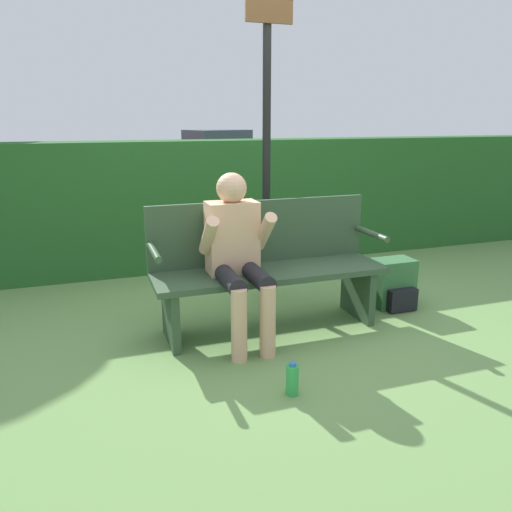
% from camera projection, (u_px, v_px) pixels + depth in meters
% --- Properties ---
extents(ground_plane, '(40.00, 40.00, 0.00)m').
position_uv_depth(ground_plane, '(270.00, 328.00, 3.93)').
color(ground_plane, '#668E4C').
extents(hedge_back, '(12.00, 0.47, 1.37)m').
position_uv_depth(hedge_back, '(209.00, 204.00, 5.51)').
color(hedge_back, '#235623').
rests_on(hedge_back, ground).
extents(park_bench, '(1.79, 0.51, 0.98)m').
position_uv_depth(park_bench, '(267.00, 266.00, 3.87)').
color(park_bench, '#334C33').
rests_on(park_bench, ground).
extents(person_seated, '(0.51, 0.65, 1.22)m').
position_uv_depth(person_seated, '(237.00, 250.00, 3.59)').
color(person_seated, '#DBA884').
rests_on(person_seated, ground).
extents(backpack, '(0.35, 0.31, 0.42)m').
position_uv_depth(backpack, '(394.00, 284.00, 4.34)').
color(backpack, '#336638').
rests_on(backpack, ground).
extents(water_bottle, '(0.08, 0.08, 0.21)m').
position_uv_depth(water_bottle, '(292.00, 379.00, 2.97)').
color(water_bottle, green).
rests_on(water_bottle, ground).
extents(signpost, '(0.40, 0.09, 2.65)m').
position_uv_depth(signpost, '(267.00, 129.00, 4.19)').
color(signpost, black).
rests_on(signpost, ground).
extents(parked_car, '(4.51, 2.96, 1.21)m').
position_uv_depth(parked_car, '(217.00, 148.00, 17.42)').
color(parked_car, maroon).
rests_on(parked_car, ground).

